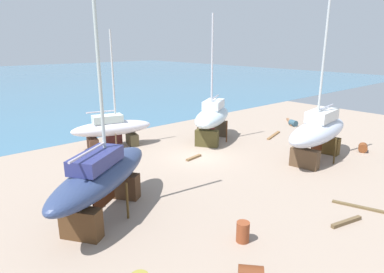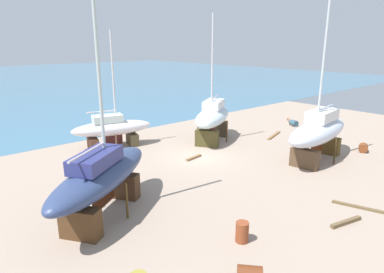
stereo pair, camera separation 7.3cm
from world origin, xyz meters
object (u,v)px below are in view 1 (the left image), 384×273
at_px(sailboat_far_slipway, 112,128).
at_px(barrel_tipped_center, 363,148).
at_px(sailboat_small_center, 102,176).
at_px(barrel_ochre, 293,123).
at_px(sailboat_large_starboard, 318,131).
at_px(sailboat_mid_port, 212,117).
at_px(barrel_rust_far, 243,232).

distance_m(sailboat_far_slipway, barrel_tipped_center, 19.99).
xyz_separation_m(sailboat_far_slipway, barrel_tipped_center, (14.15, -14.06, -1.24)).
xyz_separation_m(sailboat_small_center, barrel_tipped_center, (19.98, -4.13, -1.75)).
distance_m(sailboat_small_center, barrel_tipped_center, 20.47).
distance_m(sailboat_small_center, barrel_ochre, 23.78).
bearing_deg(barrel_ochre, sailboat_large_starboard, -138.88).
height_order(sailboat_mid_port, barrel_tipped_center, sailboat_mid_port).
height_order(sailboat_small_center, sailboat_far_slipway, sailboat_small_center).
distance_m(sailboat_small_center, sailboat_far_slipway, 11.53).
distance_m(sailboat_large_starboard, sailboat_mid_port, 8.83).
xyz_separation_m(sailboat_mid_port, barrel_ochre, (10.08, -1.68, -1.78)).
xyz_separation_m(sailboat_large_starboard, barrel_ochre, (7.87, 6.87, -1.85)).
xyz_separation_m(sailboat_small_center, barrel_ochre, (23.33, 4.22, -1.78)).
height_order(sailboat_far_slipway, barrel_tipped_center, sailboat_far_slipway).
bearing_deg(barrel_tipped_center, barrel_ochre, 68.10).
height_order(sailboat_small_center, barrel_tipped_center, sailboat_small_center).
distance_m(sailboat_large_starboard, sailboat_small_center, 15.69).
bearing_deg(barrel_rust_far, sailboat_small_center, 119.71).
xyz_separation_m(barrel_tipped_center, barrel_ochre, (3.35, 8.34, -0.03)).
bearing_deg(barrel_ochre, sailboat_far_slipway, 161.91).
distance_m(sailboat_far_slipway, sailboat_mid_port, 8.47).
bearing_deg(sailboat_far_slipway, sailboat_small_center, -105.42).
distance_m(sailboat_far_slipway, barrel_ochre, 18.46).
relative_size(sailboat_small_center, sailboat_far_slipway, 1.30).
relative_size(sailboat_large_starboard, barrel_rust_far, 14.26).
bearing_deg(sailboat_small_center, sailboat_mid_port, -10.27).
height_order(barrel_tipped_center, barrel_ochre, barrel_tipped_center).
bearing_deg(sailboat_mid_port, sailboat_large_starboard, 73.35).
height_order(barrel_rust_far, barrel_ochre, barrel_rust_far).
bearing_deg(barrel_ochre, barrel_tipped_center, -111.90).
bearing_deg(sailboat_large_starboard, sailboat_far_slipway, -60.31).
bearing_deg(barrel_rust_far, barrel_tipped_center, 6.30).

